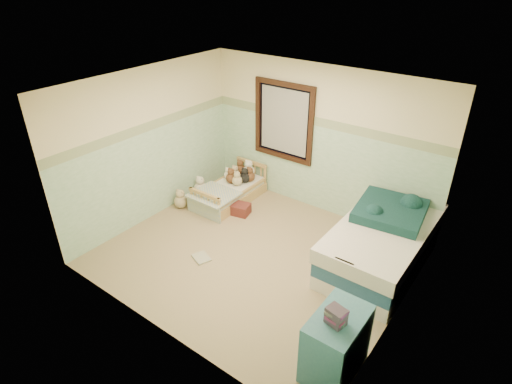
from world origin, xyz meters
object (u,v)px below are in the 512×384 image
Objects in this scene: red_pillow at (241,209)px; twin_bed_frame at (379,257)px; dresser at (336,344)px; toddler_bed_frame at (230,196)px; floor_book at (201,258)px; plush_floor_tan at (181,201)px; plush_floor_cream at (201,189)px.

twin_bed_frame is at bearing 3.20° from red_pillow.
dresser is 2.53× the size of red_pillow.
floor_book is (0.76, -1.57, -0.08)m from toddler_bed_frame.
twin_bed_frame is 2.45m from red_pillow.
dresser is (3.74, -1.41, 0.26)m from plush_floor_tan.
red_pillow is 1.36m from floor_book.
plush_floor_cream reaches higher than floor_book.
plush_floor_cream is 4.27m from dresser.
plush_floor_cream is 1.06× the size of plush_floor_tan.
plush_floor_tan is at bearing -86.04° from plush_floor_cream.
floor_book is at bearing -145.73° from twin_bed_frame.
toddler_bed_frame is 1.75m from floor_book.
dresser is at bearing -81.36° from twin_bed_frame.
red_pillow is at bearing 24.89° from plush_floor_tan.
plush_floor_cream reaches higher than twin_bed_frame.
dresser is 2.75× the size of floor_book.
red_pillow is at bearing -29.14° from toddler_bed_frame.
plush_floor_cream is at bearing -179.18° from twin_bed_frame.
plush_floor_tan is (-0.54, -0.71, 0.03)m from toddler_bed_frame.
red_pillow reaches higher than toddler_bed_frame.
red_pillow reaches higher than floor_book.
plush_floor_tan reaches higher than red_pillow.
twin_bed_frame is 2.05m from dresser.
dresser reaches higher than plush_floor_cream.
red_pillow is (0.99, 0.46, -0.03)m from plush_floor_tan.
twin_bed_frame is at bearing 55.17° from floor_book.
twin_bed_frame reaches higher than toddler_bed_frame.
dresser is 3.34m from red_pillow.
plush_floor_cream is 0.93× the size of floor_book.
toddler_bed_frame is 5.76× the size of plush_floor_tan.
floor_book is at bearing -76.93° from red_pillow.
twin_bed_frame is (3.48, 0.05, -0.02)m from plush_floor_cream.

